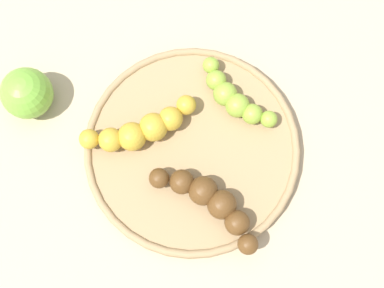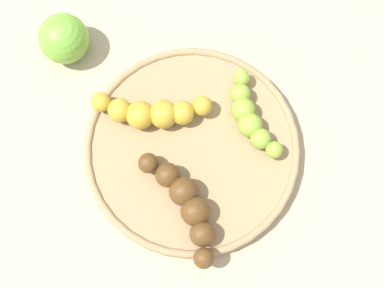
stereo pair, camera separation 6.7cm
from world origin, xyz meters
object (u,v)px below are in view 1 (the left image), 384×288
object	(u,v)px
banana_spotted	(141,130)
banana_overripe	(210,201)
fruit_bowl	(192,149)
apple_green	(27,93)
banana_green	(234,97)

from	to	relation	value
banana_spotted	banana_overripe	bearing A→B (deg)	23.15
fruit_bowl	banana_spotted	world-z (taller)	banana_spotted
fruit_bowl	apple_green	size ratio (longest dim) A/B	4.14
apple_green	banana_overripe	bearing A→B (deg)	173.38
banana_overripe	apple_green	world-z (taller)	apple_green
banana_spotted	apple_green	size ratio (longest dim) A/B	1.75
banana_overripe	banana_green	world-z (taller)	banana_overripe
fruit_bowl	banana_green	world-z (taller)	banana_green
banana_overripe	banana_green	distance (m)	0.14
fruit_bowl	banana_spotted	xyz separation A→B (m)	(0.07, 0.01, 0.03)
fruit_bowl	banana_overripe	distance (m)	0.08
apple_green	banana_green	bearing A→B (deg)	-156.98
fruit_bowl	apple_green	distance (m)	0.23
fruit_bowl	apple_green	world-z (taller)	apple_green
fruit_bowl	banana_overripe	size ratio (longest dim) A/B	1.78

